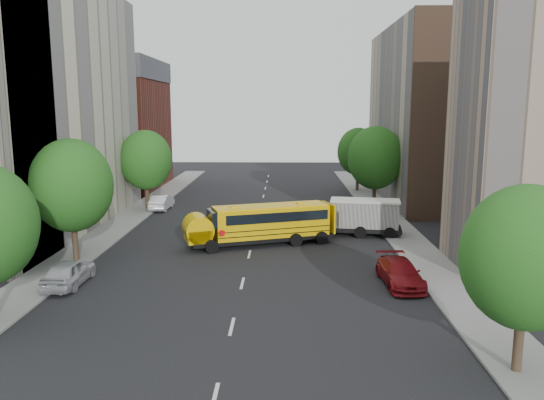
{
  "coord_description": "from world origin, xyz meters",
  "views": [
    {
      "loc": [
        2.35,
        -36.53,
        9.72
      ],
      "look_at": [
        1.44,
        2.0,
        3.04
      ],
      "focal_mm": 35.0,
      "sensor_mm": 36.0,
      "label": 1
    }
  ],
  "objects_px": {
    "street_tree_3": "(526,258)",
    "parked_car_4": "(352,204)",
    "school_bus": "(260,223)",
    "parked_car_1": "(162,202)",
    "street_tree_5": "(358,152)",
    "parked_car_3": "(400,273)",
    "safari_truck": "(359,216)",
    "street_tree_4": "(375,158)",
    "street_tree_1": "(72,186)",
    "parked_car_0": "(69,272)",
    "street_tree_2": "(146,160)"
  },
  "relations": [
    {
      "from": "street_tree_5",
      "to": "parked_car_0",
      "type": "distance_m",
      "value": 40.42
    },
    {
      "from": "street_tree_1",
      "to": "parked_car_4",
      "type": "xyz_separation_m",
      "value": [
        19.8,
        17.31,
        -4.27
      ]
    },
    {
      "from": "street_tree_4",
      "to": "parked_car_3",
      "type": "xyz_separation_m",
      "value": [
        -2.2,
        -22.06,
        -4.38
      ]
    },
    {
      "from": "safari_truck",
      "to": "parked_car_1",
      "type": "height_order",
      "value": "safari_truck"
    },
    {
      "from": "street_tree_3",
      "to": "parked_car_3",
      "type": "height_order",
      "value": "street_tree_3"
    },
    {
      "from": "street_tree_1",
      "to": "parked_car_4",
      "type": "distance_m",
      "value": 26.64
    },
    {
      "from": "parked_car_1",
      "to": "parked_car_3",
      "type": "bearing_deg",
      "value": 130.93
    },
    {
      "from": "street_tree_3",
      "to": "parked_car_4",
      "type": "bearing_deg",
      "value": 94.02
    },
    {
      "from": "street_tree_2",
      "to": "parked_car_4",
      "type": "xyz_separation_m",
      "value": [
        19.8,
        -0.69,
        -4.15
      ]
    },
    {
      "from": "street_tree_3",
      "to": "school_bus",
      "type": "xyz_separation_m",
      "value": [
        -10.38,
        18.65,
        -2.83
      ]
    },
    {
      "from": "parked_car_0",
      "to": "street_tree_4",
      "type": "bearing_deg",
      "value": -131.87
    },
    {
      "from": "street_tree_1",
      "to": "school_bus",
      "type": "distance_m",
      "value": 12.95
    },
    {
      "from": "school_bus",
      "to": "parked_car_4",
      "type": "xyz_separation_m",
      "value": [
        8.18,
        12.66,
        -0.94
      ]
    },
    {
      "from": "street_tree_3",
      "to": "parked_car_3",
      "type": "distance_m",
      "value": 10.85
    },
    {
      "from": "street_tree_3",
      "to": "street_tree_5",
      "type": "height_order",
      "value": "street_tree_5"
    },
    {
      "from": "school_bus",
      "to": "parked_car_1",
      "type": "height_order",
      "value": "school_bus"
    },
    {
      "from": "parked_car_4",
      "to": "parked_car_1",
      "type": "bearing_deg",
      "value": 174.76
    },
    {
      "from": "parked_car_1",
      "to": "parked_car_4",
      "type": "height_order",
      "value": "parked_car_1"
    },
    {
      "from": "street_tree_4",
      "to": "street_tree_5",
      "type": "bearing_deg",
      "value": 90.0
    },
    {
      "from": "school_bus",
      "to": "parked_car_3",
      "type": "distance_m",
      "value": 11.98
    },
    {
      "from": "parked_car_3",
      "to": "street_tree_1",
      "type": "bearing_deg",
      "value": 165.13
    },
    {
      "from": "street_tree_5",
      "to": "parked_car_3",
      "type": "xyz_separation_m",
      "value": [
        -2.2,
        -34.06,
        -4.0
      ]
    },
    {
      "from": "school_bus",
      "to": "parked_car_1",
      "type": "relative_size",
      "value": 2.37
    },
    {
      "from": "street_tree_2",
      "to": "parked_car_1",
      "type": "xyz_separation_m",
      "value": [
        1.4,
        -0.06,
        -4.1
      ]
    },
    {
      "from": "street_tree_3",
      "to": "street_tree_5",
      "type": "distance_m",
      "value": 44.0
    },
    {
      "from": "street_tree_4",
      "to": "street_tree_5",
      "type": "relative_size",
      "value": 1.08
    },
    {
      "from": "street_tree_2",
      "to": "school_bus",
      "type": "xyz_separation_m",
      "value": [
        11.62,
        -13.35,
        -3.2
      ]
    },
    {
      "from": "street_tree_3",
      "to": "street_tree_2",
      "type": "bearing_deg",
      "value": 124.51
    },
    {
      "from": "street_tree_3",
      "to": "parked_car_0",
      "type": "bearing_deg",
      "value": 155.37
    },
    {
      "from": "street_tree_3",
      "to": "school_bus",
      "type": "distance_m",
      "value": 21.53
    },
    {
      "from": "street_tree_5",
      "to": "parked_car_1",
      "type": "height_order",
      "value": "street_tree_5"
    },
    {
      "from": "parked_car_0",
      "to": "parked_car_1",
      "type": "height_order",
      "value": "parked_car_0"
    },
    {
      "from": "street_tree_4",
      "to": "street_tree_3",
      "type": "bearing_deg",
      "value": -90.0
    },
    {
      "from": "street_tree_2",
      "to": "parked_car_0",
      "type": "relative_size",
      "value": 1.75
    },
    {
      "from": "street_tree_5",
      "to": "parked_car_1",
      "type": "bearing_deg",
      "value": -149.66
    },
    {
      "from": "school_bus",
      "to": "safari_truck",
      "type": "bearing_deg",
      "value": 3.22
    },
    {
      "from": "street_tree_4",
      "to": "parked_car_0",
      "type": "xyz_separation_m",
      "value": [
        -20.6,
        -22.56,
        -4.32
      ]
    },
    {
      "from": "street_tree_1",
      "to": "street_tree_5",
      "type": "xyz_separation_m",
      "value": [
        22.0,
        30.0,
        -0.25
      ]
    },
    {
      "from": "street_tree_2",
      "to": "street_tree_1",
      "type": "bearing_deg",
      "value": -90.0
    },
    {
      "from": "street_tree_1",
      "to": "parked_car_0",
      "type": "height_order",
      "value": "street_tree_1"
    },
    {
      "from": "street_tree_4",
      "to": "parked_car_3",
      "type": "height_order",
      "value": "street_tree_4"
    },
    {
      "from": "street_tree_2",
      "to": "street_tree_3",
      "type": "relative_size",
      "value": 1.08
    },
    {
      "from": "street_tree_3",
      "to": "parked_car_3",
      "type": "xyz_separation_m",
      "value": [
        -2.2,
        9.94,
        -3.75
      ]
    },
    {
      "from": "street_tree_5",
      "to": "street_tree_2",
      "type": "bearing_deg",
      "value": -151.39
    },
    {
      "from": "street_tree_1",
      "to": "street_tree_3",
      "type": "xyz_separation_m",
      "value": [
        22.0,
        -14.0,
        -0.5
      ]
    },
    {
      "from": "safari_truck",
      "to": "parked_car_4",
      "type": "relative_size",
      "value": 1.7
    },
    {
      "from": "street_tree_2",
      "to": "parked_car_1",
      "type": "distance_m",
      "value": 4.33
    },
    {
      "from": "street_tree_5",
      "to": "street_tree_4",
      "type": "bearing_deg",
      "value": -90.0
    },
    {
      "from": "street_tree_4",
      "to": "parked_car_0",
      "type": "distance_m",
      "value": 30.85
    },
    {
      "from": "street_tree_3",
      "to": "street_tree_4",
      "type": "bearing_deg",
      "value": 90.0
    }
  ]
}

